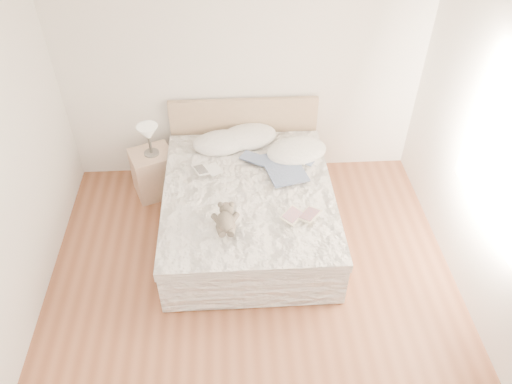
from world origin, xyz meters
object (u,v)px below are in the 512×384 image
nightstand (154,173)px  photo_book (208,170)px  bed (248,206)px  childrens_book (301,216)px  teddy_bear (226,227)px  table_lamp (148,134)px

nightstand → photo_book: 0.85m
nightstand → photo_book: (0.65, -0.42, 0.35)m
nightstand → photo_book: size_ratio=2.01×
bed → childrens_book: (0.48, -0.51, 0.32)m
nightstand → teddy_bear: size_ratio=1.74×
photo_book → teddy_bear: teddy_bear is taller
teddy_bear → childrens_book: bearing=8.1°
nightstand → teddy_bear: bearing=-57.3°
bed → table_lamp: bearing=148.6°
bed → photo_book: 0.57m
bed → nightstand: bearing=148.7°
table_lamp → photo_book: (0.63, -0.42, -0.19)m
bed → nightstand: bed is taller
photo_book → teddy_bear: (0.18, -0.86, 0.02)m
bed → teddy_bear: size_ratio=6.66×
photo_book → childrens_book: bearing=-66.1°
bed → table_lamp: size_ratio=5.87×
childrens_book → table_lamp: bearing=-177.2°
childrens_book → teddy_bear: 0.73m
teddy_bear → photo_book: bearing=100.0°
bed → teddy_bear: bearing=-110.3°
bed → childrens_book: size_ratio=6.50×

